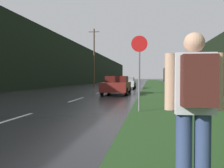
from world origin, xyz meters
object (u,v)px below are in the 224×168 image
object	(u,v)px
stop_sign	(139,66)
hitchhiker_with_backpack	(194,103)
car_passing_far	(128,83)
car_passing_near	(117,85)

from	to	relation	value
stop_sign	hitchhiker_with_backpack	size ratio (longest dim) A/B	1.62
hitchhiker_with_backpack	stop_sign	bearing A→B (deg)	94.34
hitchhiker_with_backpack	car_passing_far	bearing A→B (deg)	93.50
car_passing_near	car_passing_far	distance (m)	9.93
stop_sign	car_passing_far	size ratio (longest dim) A/B	0.67
car_passing_near	car_passing_far	bearing A→B (deg)	-90.00
hitchhiker_with_backpack	car_passing_far	world-z (taller)	hitchhiker_with_backpack
car_passing_far	hitchhiker_with_backpack	bearing A→B (deg)	96.52
hitchhiker_with_backpack	car_passing_near	bearing A→B (deg)	97.50
stop_sign	hitchhiker_with_backpack	bearing A→B (deg)	-82.64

